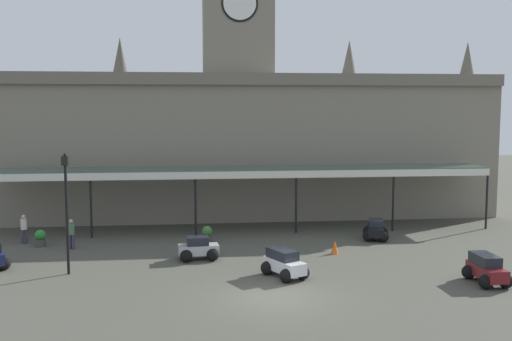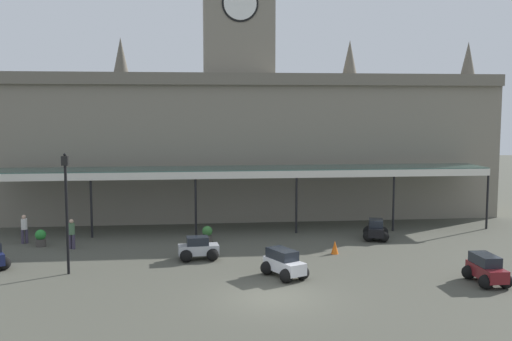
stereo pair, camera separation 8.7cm
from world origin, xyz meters
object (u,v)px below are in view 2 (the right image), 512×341
car_silver_sedan (198,250)px  planter_forecourt_centre (41,238)px  car_white_estate (284,265)px  pedestrian_beside_cars (72,233)px  victorian_lamppost (66,201)px  car_maroon_estate (486,271)px  traffic_cone (335,247)px  pedestrian_near_entrance (24,228)px  planter_near_kerb (207,234)px  car_black_sedan (376,231)px

car_silver_sedan → planter_forecourt_centre: bearing=156.3°
car_white_estate → car_silver_sedan: size_ratio=1.14×
pedestrian_beside_cars → victorian_lamppost: victorian_lamppost is taller
pedestrian_beside_cars → car_maroon_estate: bearing=-23.7°
traffic_cone → victorian_lamppost: bearing=-169.5°
pedestrian_near_entrance → pedestrian_beside_cars: (2.99, -1.68, 0.00)m
car_white_estate → planter_forecourt_centre: size_ratio=2.53×
car_white_estate → planter_near_kerb: bearing=114.0°
car_silver_sedan → pedestrian_near_entrance: (-9.92, 4.73, 0.41)m
victorian_lamppost → car_white_estate: bearing=-8.8°
car_white_estate → car_black_sedan: size_ratio=1.10×
car_white_estate → car_silver_sedan: (-3.90, 3.60, -0.06)m
car_maroon_estate → pedestrian_near_entrance: bearing=155.6°
car_maroon_estate → pedestrian_near_entrance: 24.84m
car_silver_sedan → car_maroon_estate: 13.85m
pedestrian_beside_cars → planter_near_kerb: 7.55m
planter_forecourt_centre → car_maroon_estate: bearing=-23.7°
pedestrian_near_entrance → traffic_cone: (17.19, -4.30, -0.55)m
pedestrian_near_entrance → victorian_lamppost: 8.19m
pedestrian_near_entrance → planter_near_kerb: bearing=-4.4°
pedestrian_beside_cars → traffic_cone: bearing=-10.5°
pedestrian_beside_cars → victorian_lamppost: bearing=-80.6°
car_white_estate → pedestrian_beside_cars: (-10.84, 6.64, 0.34)m
pedestrian_near_entrance → planter_forecourt_centre: 1.46m
pedestrian_beside_cars → planter_forecourt_centre: size_ratio=1.74×
car_black_sedan → planter_near_kerb: (-9.98, 0.28, -0.01)m
pedestrian_beside_cars → planter_forecourt_centre: (-1.88, 0.82, -0.42)m
car_black_sedan → pedestrian_near_entrance: bearing=177.0°
pedestrian_near_entrance → planter_forecourt_centre: (1.11, -0.85, -0.42)m
car_silver_sedan → traffic_cone: (7.27, 0.43, -0.14)m
car_silver_sedan → planter_near_kerb: size_ratio=2.21×
traffic_cone → pedestrian_near_entrance: bearing=166.0°
car_silver_sedan → traffic_cone: bearing=3.4°
car_white_estate → car_black_sedan: 9.82m
traffic_cone → planter_forecourt_centre: bearing=167.9°
car_black_sedan → planter_near_kerb: size_ratio=2.31×
car_white_estate → pedestrian_near_entrance: (-13.83, 8.32, 0.34)m
victorian_lamppost → traffic_cone: bearing=10.5°
car_silver_sedan → planter_forecourt_centre: car_silver_sedan is taller
car_white_estate → car_silver_sedan: 5.31m
car_silver_sedan → planter_near_kerb: (0.55, 3.92, -0.01)m
car_black_sedan → traffic_cone: (-3.26, -3.22, -0.14)m
car_white_estate → pedestrian_beside_cars: pedestrian_beside_cars is taller
pedestrian_beside_cars → car_white_estate: bearing=-31.5°
car_silver_sedan → pedestrian_beside_cars: (-6.93, 3.05, 0.41)m
car_maroon_estate → victorian_lamppost: victorian_lamppost is taller
car_black_sedan → pedestrian_near_entrance: size_ratio=1.33×
car_maroon_estate → traffic_cone: size_ratio=3.15×
car_maroon_estate → traffic_cone: (-5.42, 5.98, -0.20)m
car_silver_sedan → planter_forecourt_centre: size_ratio=2.21×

